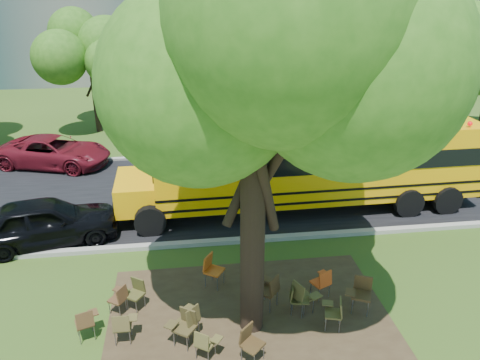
{
  "coord_description": "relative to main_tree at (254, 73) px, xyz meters",
  "views": [
    {
      "loc": [
        -0.47,
        -9.98,
        7.81
      ],
      "look_at": [
        1.33,
        3.68,
        1.89
      ],
      "focal_mm": 35.0,
      "sensor_mm": 36.0,
      "label": 1
    }
  ],
  "objects": [
    {
      "name": "black_car",
      "position": [
        -5.88,
        4.79,
        -5.4
      ],
      "size": [
        4.74,
        2.69,
        1.52
      ],
      "primitive_type": "imported",
      "rotation": [
        0.0,
        0.0,
        1.78
      ],
      "color": "black",
      "rests_on": "ground"
    },
    {
      "name": "chair_11",
      "position": [
        0.58,
        0.66,
        -5.56
      ],
      "size": [
        0.66,
        0.83,
        0.97
      ],
      "rotation": [
        0.0,
        0.0,
        0.86
      ],
      "color": "#422D17",
      "rests_on": "ground"
    },
    {
      "name": "school_bus",
      "position": [
        3.22,
        6.24,
        -4.34
      ],
      "size": [
        12.96,
        3.18,
        3.15
      ],
      "rotation": [
        0.0,
        0.0,
        0.02
      ],
      "color": "#EEA207",
      "rests_on": "ground"
    },
    {
      "name": "kerb_near",
      "position": [
        -1.0,
        3.99,
        -6.09
      ],
      "size": [
        80.0,
        0.25,
        0.14
      ],
      "primitive_type": "cube",
      "color": "gray",
      "rests_on": "ground"
    },
    {
      "name": "chair_13",
      "position": [
        2.02,
        0.87,
        -5.62
      ],
      "size": [
        0.6,
        0.7,
        0.88
      ],
      "rotation": [
        0.0,
        0.0,
        0.43
      ],
      "color": "#D74A17",
      "rests_on": "ground"
    },
    {
      "name": "bg_car_red",
      "position": [
        -7.18,
        11.75,
        -5.47
      ],
      "size": [
        5.42,
        3.66,
        1.38
      ],
      "primitive_type": "imported",
      "rotation": [
        0.0,
        0.0,
        1.27
      ],
      "color": "maroon",
      "rests_on": "ground"
    },
    {
      "name": "main_tree",
      "position": [
        0.0,
        0.0,
        0.0
      ],
      "size": [
        7.2,
        7.2,
        9.77
      ],
      "color": "black",
      "rests_on": "ground"
    },
    {
      "name": "bg_tree_2",
      "position": [
        -6.0,
        16.99,
        -1.95
      ],
      "size": [
        4.8,
        4.8,
        6.62
      ],
      "color": "black",
      "rests_on": "ground"
    },
    {
      "name": "chair_12",
      "position": [
        1.18,
        0.33,
        -5.66
      ],
      "size": [
        0.47,
        0.6,
        0.81
      ],
      "rotation": [
        0.0,
        0.0,
        4.5
      ],
      "color": "#413E1C",
      "rests_on": "ground"
    },
    {
      "name": "bg_tree_3",
      "position": [
        7.0,
        14.99,
        -1.13
      ],
      "size": [
        5.6,
        5.6,
        7.84
      ],
      "color": "black",
      "rests_on": "ground"
    },
    {
      "name": "ground",
      "position": [
        -1.0,
        0.99,
        -6.16
      ],
      "size": [
        160.0,
        160.0,
        0.0
      ],
      "primitive_type": "plane",
      "color": "#2B4816",
      "rests_on": "ground"
    },
    {
      "name": "chair_1",
      "position": [
        -3.02,
        -0.17,
        -5.64
      ],
      "size": [
        0.55,
        0.49,
        0.85
      ],
      "rotation": [
        0.0,
        0.0,
        -0.0
      ],
      "color": "brown",
      "rests_on": "ground"
    },
    {
      "name": "chair_0",
      "position": [
        -3.89,
        0.07,
        -5.63
      ],
      "size": [
        0.58,
        0.65,
        0.85
      ],
      "rotation": [
        0.0,
        0.0,
        0.34
      ],
      "color": "#50351C",
      "rests_on": "ground"
    },
    {
      "name": "dirt_patch",
      "position": [
        0.0,
        0.49,
        -6.14
      ],
      "size": [
        7.0,
        4.5,
        0.03
      ],
      "primitive_type": "cube",
      "color": "#382819",
      "rests_on": "ground"
    },
    {
      "name": "chair_5",
      "position": [
        -0.21,
        -1.11,
        -5.6
      ],
      "size": [
        0.61,
        0.77,
        0.9
      ],
      "rotation": [
        0.0,
        0.0,
        3.92
      ],
      "color": "#412E17",
      "rests_on": "ground"
    },
    {
      "name": "kerb_far",
      "position": [
        -1.0,
        12.09,
        -6.09
      ],
      "size": [
        80.0,
        0.25,
        0.14
      ],
      "primitive_type": "cube",
      "color": "gray",
      "rests_on": "ground"
    },
    {
      "name": "chair_10",
      "position": [
        -0.82,
        1.76,
        -5.57
      ],
      "size": [
        0.64,
        0.81,
        0.96
      ],
      "rotation": [
        0.0,
        0.0,
        -2.15
      ],
      "color": "#C65715",
      "rests_on": "ground"
    },
    {
      "name": "chair_7",
      "position": [
        1.33,
        0.29,
        -5.57
      ],
      "size": [
        0.76,
        0.64,
        0.95
      ],
      "rotation": [
        0.0,
        0.0,
        -1.12
      ],
      "color": "#504822",
      "rests_on": "ground"
    },
    {
      "name": "chair_8",
      "position": [
        -3.21,
        0.93,
        -5.66
      ],
      "size": [
        0.54,
        0.69,
        0.81
      ],
      "rotation": [
        0.0,
        0.0,
        1.01
      ],
      "color": "#51331D",
      "rests_on": "ground"
    },
    {
      "name": "chair_4",
      "position": [
        -1.18,
        -0.95,
        -5.67
      ],
      "size": [
        0.67,
        0.53,
        0.79
      ],
      "rotation": [
        0.0,
        0.0,
        -0.59
      ],
      "color": "brown",
      "rests_on": "ground"
    },
    {
      "name": "chair_2",
      "position": [
        -1.48,
        -0.17,
        -5.6
      ],
      "size": [
        0.62,
        0.78,
        0.91
      ],
      "rotation": [
        0.0,
        0.0,
        0.79
      ],
      "color": "#443B1D",
      "rests_on": "ground"
    },
    {
      "name": "asphalt_road",
      "position": [
        -1.0,
        7.99,
        -6.14
      ],
      "size": [
        80.0,
        8.0,
        0.04
      ],
      "primitive_type": "cube",
      "color": "black",
      "rests_on": "ground"
    },
    {
      "name": "chair_6",
      "position": [
        1.99,
        -0.31,
        -5.64
      ],
      "size": [
        0.51,
        0.65,
        0.84
      ],
      "rotation": [
        0.0,
        0.0,
        1.27
      ],
      "color": "brown",
      "rests_on": "ground"
    },
    {
      "name": "chair_3",
      "position": [
        -1.61,
        -0.37,
        -5.59
      ],
      "size": [
        0.78,
        0.61,
        0.92
      ],
      "rotation": [
        0.0,
        0.0,
        2.54
      ],
      "color": "#43391D",
      "rests_on": "ground"
    },
    {
      "name": "chair_9",
      "position": [
        -2.84,
        1.08,
        -5.63
      ],
      "size": [
        0.73,
        0.58,
        0.86
      ],
      "rotation": [
        0.0,
        0.0,
        2.53
      ],
      "color": "#46431E",
      "rests_on": "ground"
    },
    {
      "name": "chair_14",
      "position": [
        2.83,
        0.25,
        -5.56
      ],
      "size": [
        0.8,
        0.63,
        0.97
      ],
      "rotation": [
        0.0,
        0.0,
        2.7
      ],
      "color": "#4A331A",
      "rests_on": "ground"
    }
  ]
}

